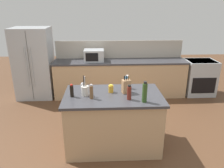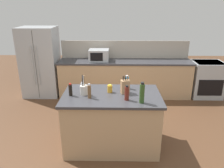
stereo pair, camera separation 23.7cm
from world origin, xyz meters
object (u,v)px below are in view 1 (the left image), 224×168
object	(u,v)px
range_oven	(199,77)
salt_shaker	(82,86)
vinegar_bottle	(129,93)
olive_oil_bottle	(145,92)
microwave	(94,55)
knife_block	(126,86)
dish_soap_bottle	(127,82)
pepper_grinder	(91,92)
honey_jar	(111,89)
refrigerator	(34,63)
soy_sauce_bottle	(72,91)
utensil_crock	(85,90)

from	to	relation	value
range_oven	salt_shaker	distance (m)	3.54
vinegar_bottle	olive_oil_bottle	world-z (taller)	olive_oil_bottle
microwave	knife_block	world-z (taller)	same
knife_block	olive_oil_bottle	distance (m)	0.43
vinegar_bottle	dish_soap_bottle	xyz separation A→B (m)	(0.02, 0.48, -0.00)
microwave	pepper_grinder	world-z (taller)	microwave
pepper_grinder	salt_shaker	xyz separation A→B (m)	(-0.17, 0.41, -0.06)
range_oven	honey_jar	size ratio (longest dim) A/B	7.06
microwave	pepper_grinder	xyz separation A→B (m)	(0.03, -2.34, -0.04)
vinegar_bottle	salt_shaker	distance (m)	0.88
microwave	vinegar_bottle	size ratio (longest dim) A/B	2.12
vinegar_bottle	olive_oil_bottle	bearing A→B (deg)	-24.23
knife_block	vinegar_bottle	world-z (taller)	knife_block
dish_soap_bottle	honey_jar	world-z (taller)	dish_soap_bottle
knife_block	olive_oil_bottle	world-z (taller)	olive_oil_bottle
salt_shaker	honey_jar	size ratio (longest dim) A/B	0.84
refrigerator	vinegar_bottle	size ratio (longest dim) A/B	7.61
soy_sauce_bottle	refrigerator	bearing A→B (deg)	118.35
honey_jar	pepper_grinder	bearing A→B (deg)	-142.25
microwave	salt_shaker	world-z (taller)	microwave
vinegar_bottle	honey_jar	size ratio (longest dim) A/B	1.79
pepper_grinder	dish_soap_bottle	world-z (taller)	same
dish_soap_bottle	vinegar_bottle	bearing A→B (deg)	-92.54
utensil_crock	honey_jar	distance (m)	0.42
microwave	vinegar_bottle	xyz separation A→B (m)	(0.59, -2.40, -0.04)
range_oven	honey_jar	distance (m)	3.27
knife_block	microwave	bearing A→B (deg)	90.79
refrigerator	salt_shaker	xyz separation A→B (m)	(1.38, -1.98, 0.10)
microwave	honey_jar	world-z (taller)	microwave
soy_sauce_bottle	honey_jar	xyz separation A→B (m)	(0.61, 0.15, -0.03)
dish_soap_bottle	olive_oil_bottle	xyz separation A→B (m)	(0.19, -0.58, 0.04)
knife_block	olive_oil_bottle	xyz separation A→B (m)	(0.23, -0.36, 0.04)
pepper_grinder	knife_block	bearing A→B (deg)	20.10
range_oven	honey_jar	bearing A→B (deg)	-139.31
vinegar_bottle	refrigerator	bearing A→B (deg)	130.75
pepper_grinder	refrigerator	bearing A→B (deg)	122.94
utensil_crock	salt_shaker	bearing A→B (deg)	103.44
refrigerator	knife_block	world-z (taller)	refrigerator
range_oven	olive_oil_bottle	distance (m)	3.24
refrigerator	honey_jar	world-z (taller)	refrigerator
dish_soap_bottle	olive_oil_bottle	size ratio (longest dim) A/B	0.72
utensil_crock	pepper_grinder	world-z (taller)	utensil_crock
microwave	utensil_crock	size ratio (longest dim) A/B	1.54
pepper_grinder	dish_soap_bottle	distance (m)	0.72
vinegar_bottle	olive_oil_bottle	size ratio (longest dim) A/B	0.73
dish_soap_bottle	range_oven	bearing A→B (deg)	41.61
knife_block	refrigerator	bearing A→B (deg)	119.44
microwave	knife_block	bearing A→B (deg)	-74.85
microwave	salt_shaker	size ratio (longest dim) A/B	4.52
vinegar_bottle	utensil_crock	bearing A→B (deg)	163.60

